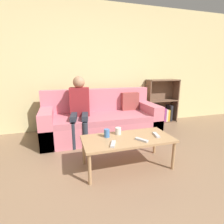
# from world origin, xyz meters

# --- Properties ---
(ground_plane) EXTENTS (22.00, 22.00, 0.00)m
(ground_plane) POSITION_xyz_m (0.00, 0.00, 0.00)
(ground_plane) COLOR #84664C
(wall_back) EXTENTS (12.00, 0.06, 2.60)m
(wall_back) POSITION_xyz_m (0.00, 2.74, 1.30)
(wall_back) COLOR beige
(wall_back) RESTS_ON ground_plane
(couch) EXTENTS (2.17, 0.89, 0.89)m
(couch) POSITION_xyz_m (0.06, 2.10, 0.30)
(couch) COLOR #D1707F
(couch) RESTS_ON ground_plane
(bookshelf) EXTENTS (0.78, 0.28, 1.03)m
(bookshelf) POSITION_xyz_m (1.64, 2.58, 0.38)
(bookshelf) COLOR brown
(bookshelf) RESTS_ON ground_plane
(coffee_table) EXTENTS (1.17, 0.55, 0.41)m
(coffee_table) POSITION_xyz_m (0.13, 0.90, 0.37)
(coffee_table) COLOR #A87F56
(coffee_table) RESTS_ON ground_plane
(person_adult) EXTENTS (0.41, 0.66, 1.15)m
(person_adult) POSITION_xyz_m (-0.35, 2.01, 0.67)
(person_adult) COLOR #282D38
(person_adult) RESTS_ON ground_plane
(cup_near) EXTENTS (0.07, 0.07, 0.11)m
(cup_near) POSITION_xyz_m (-0.13, 1.01, 0.46)
(cup_near) COLOR #3D70B2
(cup_near) RESTS_ON coffee_table
(cup_far) EXTENTS (0.08, 0.08, 0.09)m
(cup_far) POSITION_xyz_m (0.05, 1.06, 0.46)
(cup_far) COLOR silver
(cup_far) RESTS_ON coffee_table
(tv_remote_0) EXTENTS (0.08, 0.18, 0.02)m
(tv_remote_0) POSITION_xyz_m (0.52, 0.86, 0.42)
(tv_remote_0) COLOR #B7B7BC
(tv_remote_0) RESTS_ON coffee_table
(tv_remote_1) EXTENTS (0.13, 0.17, 0.02)m
(tv_remote_1) POSITION_xyz_m (0.26, 0.76, 0.42)
(tv_remote_1) COLOR #B7B7BC
(tv_remote_1) RESTS_ON coffee_table
(tv_remote_2) EXTENTS (0.11, 0.18, 0.02)m
(tv_remote_2) POSITION_xyz_m (-0.12, 0.75, 0.42)
(tv_remote_2) COLOR #B7B7BC
(tv_remote_2) RESTS_ON coffee_table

